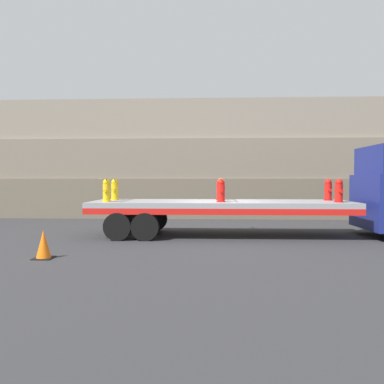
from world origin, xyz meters
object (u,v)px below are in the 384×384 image
object	(u,v)px
traffic_cone	(44,245)
fire_hydrant_red_far_2	(328,190)
fire_hydrant_red_far_1	(220,190)
fire_hydrant_red_near_1	(221,191)
flatbed_trailer	(205,207)
fire_hydrant_red_near_2	(339,191)
fire_hydrant_yellow_far_0	(115,190)
fire_hydrant_yellow_near_0	(107,191)

from	to	relation	value
traffic_cone	fire_hydrant_red_far_2	bearing A→B (deg)	28.22
fire_hydrant_red_far_1	traffic_cone	bearing A→B (deg)	-135.14
fire_hydrant_red_near_1	fire_hydrant_red_far_2	distance (m)	4.03
fire_hydrant_red_near_1	traffic_cone	size ratio (longest dim) A/B	1.08
flatbed_trailer	fire_hydrant_red_near_2	xyz separation A→B (m)	(4.43, -0.55, 0.60)
flatbed_trailer	fire_hydrant_red_near_2	world-z (taller)	fire_hydrant_red_near_2
flatbed_trailer	traffic_cone	xyz separation A→B (m)	(-3.99, -3.97, -0.64)
fire_hydrant_yellow_far_0	fire_hydrant_red_near_1	distance (m)	4.03
flatbed_trailer	fire_hydrant_red_near_2	bearing A→B (deg)	-7.08
flatbed_trailer	traffic_cone	world-z (taller)	flatbed_trailer
flatbed_trailer	fire_hydrant_red_far_1	distance (m)	0.98
flatbed_trailer	fire_hydrant_yellow_far_0	distance (m)	3.43
fire_hydrant_yellow_near_0	traffic_cone	world-z (taller)	fire_hydrant_yellow_near_0
fire_hydrant_red_near_2	fire_hydrant_yellow_far_0	bearing A→B (deg)	171.92
flatbed_trailer	fire_hydrant_yellow_far_0	bearing A→B (deg)	170.61
fire_hydrant_yellow_far_0	fire_hydrant_red_near_2	bearing A→B (deg)	-8.08
fire_hydrant_yellow_near_0	flatbed_trailer	bearing A→B (deg)	9.39
fire_hydrant_yellow_near_0	fire_hydrant_yellow_far_0	size ratio (longest dim) A/B	1.00
fire_hydrant_red_far_1	fire_hydrant_yellow_far_0	bearing A→B (deg)	180.00
fire_hydrant_red_near_2	traffic_cone	size ratio (longest dim) A/B	1.08
fire_hydrant_yellow_far_0	fire_hydrant_red_near_2	world-z (taller)	same
fire_hydrant_red_far_1	fire_hydrant_red_far_2	world-z (taller)	same
flatbed_trailer	traffic_cone	bearing A→B (deg)	-135.16
fire_hydrant_red_far_2	fire_hydrant_red_far_1	bearing A→B (deg)	180.00
flatbed_trailer	fire_hydrant_yellow_near_0	xyz separation A→B (m)	(-3.33, -0.55, 0.60)
fire_hydrant_yellow_near_0	fire_hydrant_red_near_2	xyz separation A→B (m)	(7.76, 0.00, 0.00)
fire_hydrant_yellow_near_0	fire_hydrant_red_near_2	size ratio (longest dim) A/B	1.00
fire_hydrant_yellow_near_0	fire_hydrant_red_far_2	xyz separation A→B (m)	(7.76, 1.10, 0.00)
fire_hydrant_yellow_near_0	fire_hydrant_red_far_1	size ratio (longest dim) A/B	1.00
flatbed_trailer	fire_hydrant_red_far_2	xyz separation A→B (m)	(4.43, 0.55, 0.60)
fire_hydrant_red_far_2	traffic_cone	size ratio (longest dim) A/B	1.08
fire_hydrant_red_near_2	traffic_cone	bearing A→B (deg)	-157.90
fire_hydrant_red_near_1	fire_hydrant_red_near_2	xyz separation A→B (m)	(3.88, 0.00, 0.00)
fire_hydrant_yellow_far_0	fire_hydrant_red_far_2	bearing A→B (deg)	0.00
fire_hydrant_red_far_2	fire_hydrant_red_near_1	bearing A→B (deg)	-164.16
fire_hydrant_yellow_far_0	fire_hydrant_red_far_1	size ratio (longest dim) A/B	1.00
fire_hydrant_yellow_far_0	fire_hydrant_red_far_1	bearing A→B (deg)	0.00
fire_hydrant_red_far_1	traffic_cone	size ratio (longest dim) A/B	1.08
traffic_cone	fire_hydrant_red_near_1	bearing A→B (deg)	36.97
fire_hydrant_yellow_near_0	fire_hydrant_yellow_far_0	world-z (taller)	same
flatbed_trailer	fire_hydrant_yellow_near_0	distance (m)	3.43
fire_hydrant_yellow_near_0	traffic_cone	distance (m)	3.70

